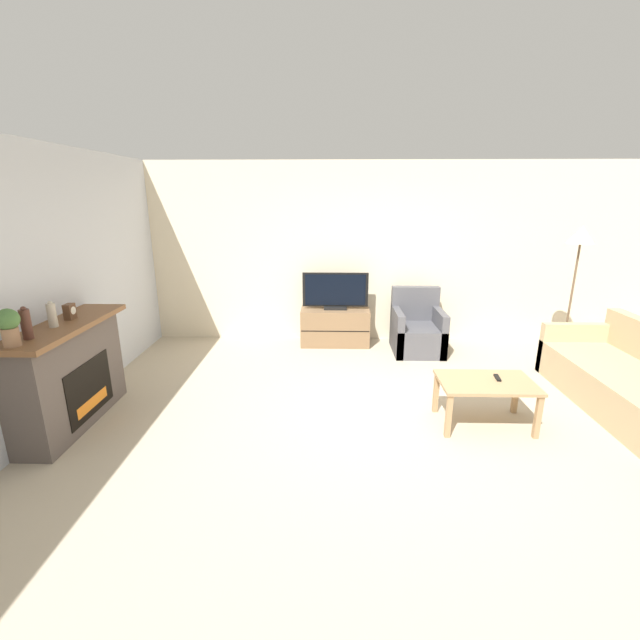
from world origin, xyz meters
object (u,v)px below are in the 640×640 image
object	(u,v)px
mantel_vase_left	(26,324)
tv_stand	(335,326)
armchair	(417,332)
coffee_table	(486,387)
tv	(335,292)
mantel_vase_centre_left	(52,315)
remote	(497,378)
fireplace	(69,374)
potted_plant	(9,325)
floor_lamp	(580,244)
mantel_clock	(70,312)

from	to	relation	value
mantel_vase_left	tv_stand	size ratio (longest dim) A/B	0.27
armchair	coffee_table	distance (m)	2.13
mantel_vase_left	tv	size ratio (longest dim) A/B	0.29
mantel_vase_centre_left	remote	distance (m)	4.25
fireplace	potted_plant	distance (m)	0.94
mantel_vase_left	potted_plant	world-z (taller)	potted_plant
remote	floor_lamp	distance (m)	2.51
coffee_table	armchair	bearing A→B (deg)	97.03
mantel_vase_centre_left	remote	xyz separation A→B (m)	(4.18, 0.25, -0.69)
potted_plant	fireplace	bearing A→B (deg)	91.50
mantel_vase_centre_left	tv	world-z (taller)	mantel_vase_centre_left
mantel_clock	tv_stand	xyz separation A→B (m)	(2.60, 2.31, -0.84)
potted_plant	armchair	distance (m)	4.82
tv	coffee_table	world-z (taller)	tv
potted_plant	coffee_table	bearing A→B (deg)	10.01
mantel_vase_left	tv_stand	distance (m)	4.01
mantel_vase_left	mantel_clock	size ratio (longest dim) A/B	1.88
fireplace	floor_lamp	bearing A→B (deg)	17.30
tv	mantel_vase_centre_left	bearing A→B (deg)	-135.38
mantel_vase_left	mantel_clock	xyz separation A→B (m)	(0.00, 0.60, -0.06)
armchair	mantel_vase_centre_left	bearing A→B (deg)	-148.80
mantel_clock	floor_lamp	xyz separation A→B (m)	(5.71, 1.63, 0.49)
potted_plant	floor_lamp	bearing A→B (deg)	22.99
mantel_vase_centre_left	remote	bearing A→B (deg)	3.43
fireplace	coffee_table	world-z (taller)	fireplace
mantel_vase_left	tv_stand	world-z (taller)	mantel_vase_left
fireplace	coffee_table	xyz separation A→B (m)	(4.07, 0.08, -0.13)
potted_plant	remote	world-z (taller)	potted_plant
potted_plant	floor_lamp	xyz separation A→B (m)	(5.71, 2.42, 0.38)
mantel_vase_centre_left	armchair	world-z (taller)	mantel_vase_centre_left
coffee_table	remote	size ratio (longest dim) A/B	5.91
mantel_clock	tv_stand	size ratio (longest dim) A/B	0.15
coffee_table	tv_stand	bearing A→B (deg)	121.43
mantel_clock	coffee_table	bearing A→B (deg)	-1.03
fireplace	mantel_clock	bearing A→B (deg)	83.36
potted_plant	floor_lamp	size ratio (longest dim) A/B	0.17
potted_plant	tv	world-z (taller)	potted_plant
armchair	floor_lamp	world-z (taller)	floor_lamp
armchair	coffee_table	bearing A→B (deg)	-82.97
potted_plant	coffee_table	xyz separation A→B (m)	(4.06, 0.72, -0.82)
mantel_clock	floor_lamp	size ratio (longest dim) A/B	0.08
mantel_vase_centre_left	floor_lamp	bearing A→B (deg)	18.37
tv	floor_lamp	world-z (taller)	floor_lamp
remote	mantel_vase_left	bearing A→B (deg)	-165.13
tv	tv_stand	bearing A→B (deg)	90.00
armchair	mantel_clock	bearing A→B (deg)	-151.79
armchair	coffee_table	size ratio (longest dim) A/B	1.00
mantel_clock	coffee_table	size ratio (longest dim) A/B	0.17
mantel_vase_left	mantel_clock	world-z (taller)	mantel_vase_left
tv	remote	distance (m)	2.83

